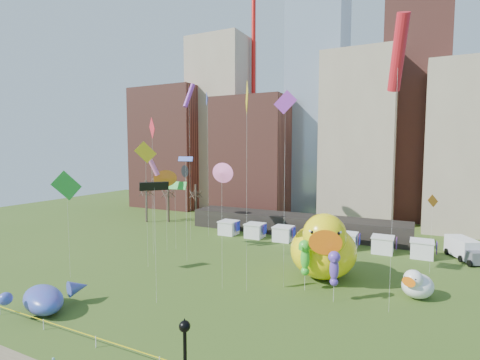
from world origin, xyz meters
The scene contains 29 objects.
skyline centered at (2.25, 61.06, 21.44)m, with size 101.00×23.00×68.00m.
crane_left centered at (-21.11, 64.00, 46.90)m, with size 23.00×1.00×76.00m.
pavilion centered at (-4.00, 42.00, 1.60)m, with size 38.00×6.00×3.20m, color black.
vendor_tents centered at (1.02, 36.00, 1.11)m, with size 33.24×2.80×2.40m.
bare_trees centered at (-30.17, 40.54, 4.01)m, with size 8.44×6.44×8.50m.
caution_tape centered at (0.00, 0.00, 0.68)m, with size 50.00×0.06×0.90m.
big_duck centered at (5.81, 21.94, 3.65)m, with size 9.59×11.20×7.95m.
small_duck centered at (15.46, 20.67, 1.41)m, with size 4.02×4.41×3.08m.
seahorse_green centered at (4.91, 17.60, 3.86)m, with size 1.46×1.73×5.43m.
seahorse_purple centered at (8.24, 16.07, 3.64)m, with size 1.25×1.52×5.07m.
whale_inflatable centered at (-15.10, 2.44, 1.17)m, with size 6.54×7.27×2.56m.
lamppost centered at (4.38, -3.20, 3.63)m, with size 0.62×0.62×5.94m.
box_truck centered at (21.19, 37.65, 1.42)m, with size 4.84×6.87×2.76m.
kite_0 centered at (-21.04, 24.79, 17.74)m, with size 2.66×1.99×19.64m.
kite_1 centered at (-3.12, 14.24, 12.36)m, with size 2.06×0.89×13.42m.
kite_2 centered at (-20.91, 33.15, 10.98)m, with size 1.94×1.35×12.05m.
kite_3 centered at (-20.55, 9.34, 10.63)m, with size 0.94×3.37×12.45m.
kite_4 centered at (-14.95, 16.23, 14.19)m, with size 1.84×2.03×15.79m.
kite_5 centered at (-11.95, 20.44, 13.39)m, with size 2.04×0.65×13.86m.
kite_6 centered at (16.83, 29.26, 8.52)m, with size 1.17×1.08×9.55m.
kite_7 centered at (-17.47, 29.48, 23.11)m, with size 1.23×2.42×25.13m.
kite_8 centered at (13.24, 16.15, 23.04)m, with size 2.05×3.85×26.20m.
kite_9 centered at (-17.99, 20.91, 12.93)m, with size 2.21×1.76×14.83m.
kite_10 centered at (-7.05, 8.27, 11.30)m, with size 2.11×2.29×11.78m.
kite_11 centered at (-16.73, 24.48, 9.48)m, with size 3.84×0.77×10.08m.
kite_12 centered at (-0.49, 14.76, 19.67)m, with size 1.62×2.87×21.62m.
kite_13 centered at (-16.43, 33.25, 23.05)m, with size 1.44×1.96×24.19m.
kite_14 centered at (-17.06, 22.80, 10.62)m, with size 1.41×2.25×11.83m.
kite_15 centered at (2.60, 17.54, 19.13)m, with size 2.44×0.37×20.89m.
Camera 1 is at (15.17, -18.34, 14.89)m, focal length 27.00 mm.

